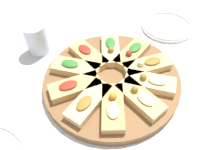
{
  "coord_description": "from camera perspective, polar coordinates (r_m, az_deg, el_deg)",
  "views": [
    {
      "loc": [
        -0.3,
        -0.33,
        0.53
      ],
      "look_at": [
        0.0,
        0.0,
        0.04
      ],
      "focal_mm": 35.0,
      "sensor_mm": 36.0,
      "label": 1
    }
  ],
  "objects": [
    {
      "name": "focaccia_slice_6",
      "position": [
        0.7,
        -9.48,
        1.87
      ],
      "size": [
        0.13,
        0.16,
        0.03
      ],
      "color": "#DBB775",
      "rests_on": "serving_board"
    },
    {
      "name": "focaccia_slice_7",
      "position": [
        0.65,
        -9.72,
        -3.0
      ],
      "size": [
        0.16,
        0.1,
        0.03
      ],
      "color": "tan",
      "rests_on": "serving_board"
    },
    {
      "name": "plate_right",
      "position": [
        0.93,
        14.17,
        12.24
      ],
      "size": [
        0.2,
        0.2,
        0.02
      ],
      "color": "white",
      "rests_on": "ground_plane"
    },
    {
      "name": "focaccia_slice_5",
      "position": [
        0.73,
        -6.03,
        5.29
      ],
      "size": [
        0.06,
        0.15,
        0.03
      ],
      "color": "tan",
      "rests_on": "serving_board"
    },
    {
      "name": "serving_board",
      "position": [
        0.68,
        0.0,
        -1.32
      ],
      "size": [
        0.42,
        0.42,
        0.02
      ],
      "primitive_type": "cylinder",
      "color": "brown",
      "rests_on": "ground_plane"
    },
    {
      "name": "focaccia_slice_4",
      "position": [
        0.75,
        -0.39,
        6.78
      ],
      "size": [
        0.14,
        0.15,
        0.04
      ],
      "color": "#E5C689",
      "rests_on": "serving_board"
    },
    {
      "name": "focaccia_slice_9",
      "position": [
        0.59,
        0.22,
        -8.35
      ],
      "size": [
        0.14,
        0.15,
        0.04
      ],
      "color": "tan",
      "rests_on": "serving_board"
    },
    {
      "name": "water_glass",
      "position": [
        0.81,
        -19.1,
        8.91
      ],
      "size": [
        0.08,
        0.08,
        0.11
      ],
      "primitive_type": "cylinder",
      "color": "silver",
      "rests_on": "ground_plane"
    },
    {
      "name": "focaccia_slice_1",
      "position": [
        0.66,
        9.96,
        -1.89
      ],
      "size": [
        0.13,
        0.16,
        0.04
      ],
      "color": "#E5C689",
      "rests_on": "serving_board"
    },
    {
      "name": "focaccia_slice_8",
      "position": [
        0.61,
        -6.13,
        -6.91
      ],
      "size": [
        0.16,
        0.1,
        0.03
      ],
      "color": "#E5C689",
      "rests_on": "serving_board"
    },
    {
      "name": "ground_plane",
      "position": [
        0.69,
        0.0,
        -1.96
      ],
      "size": [
        3.0,
        3.0,
        0.0
      ],
      "primitive_type": "plane",
      "color": "silver"
    },
    {
      "name": "focaccia_slice_0",
      "position": [
        0.61,
        7.25,
        -6.03
      ],
      "size": [
        0.06,
        0.15,
        0.04
      ],
      "color": "#DBB775",
      "rests_on": "serving_board"
    },
    {
      "name": "focaccia_slice_2",
      "position": [
        0.7,
        9.11,
        2.43
      ],
      "size": [
        0.16,
        0.11,
        0.04
      ],
      "color": "#DBB775",
      "rests_on": "serving_board"
    },
    {
      "name": "focaccia_slice_3",
      "position": [
        0.74,
        5.3,
        5.65
      ],
      "size": [
        0.16,
        0.09,
        0.04
      ],
      "color": "tan",
      "rests_on": "serving_board"
    }
  ]
}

